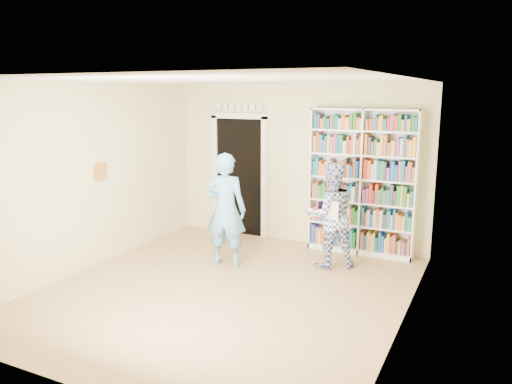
% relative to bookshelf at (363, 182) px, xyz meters
% --- Properties ---
extents(floor, '(5.00, 5.00, 0.00)m').
position_rel_bookshelf_xyz_m(floor, '(-1.18, -2.34, -1.17)').
color(floor, '#A78050').
rests_on(floor, ground).
extents(ceiling, '(5.00, 5.00, 0.00)m').
position_rel_bookshelf_xyz_m(ceiling, '(-1.18, -2.34, 1.53)').
color(ceiling, white).
rests_on(ceiling, wall_back).
extents(wall_back, '(4.50, 0.00, 4.50)m').
position_rel_bookshelf_xyz_m(wall_back, '(-1.18, 0.16, 0.18)').
color(wall_back, beige).
rests_on(wall_back, floor).
extents(wall_left, '(0.00, 5.00, 5.00)m').
position_rel_bookshelf_xyz_m(wall_left, '(-3.43, -2.34, 0.18)').
color(wall_left, beige).
rests_on(wall_left, floor).
extents(wall_right, '(0.00, 5.00, 5.00)m').
position_rel_bookshelf_xyz_m(wall_right, '(1.07, -2.34, 0.18)').
color(wall_right, beige).
rests_on(wall_right, floor).
extents(bookshelf, '(1.68, 0.32, 2.31)m').
position_rel_bookshelf_xyz_m(bookshelf, '(0.00, 0.00, 0.00)').
color(bookshelf, white).
rests_on(bookshelf, floor).
extents(doorway, '(1.10, 0.08, 2.43)m').
position_rel_bookshelf_xyz_m(doorway, '(-2.28, 0.13, 0.01)').
color(doorway, black).
rests_on(doorway, floor).
extents(wall_art, '(0.03, 0.25, 0.25)m').
position_rel_bookshelf_xyz_m(wall_art, '(-3.41, -2.14, 0.23)').
color(wall_art, brown).
rests_on(wall_art, wall_left).
extents(man_blue, '(0.68, 0.51, 1.70)m').
position_rel_bookshelf_xyz_m(man_blue, '(-1.67, -1.46, -0.32)').
color(man_blue, '#60A1D5').
rests_on(man_blue, floor).
extents(man_plaid, '(0.97, 0.92, 1.57)m').
position_rel_bookshelf_xyz_m(man_plaid, '(-0.24, -0.86, -0.38)').
color(man_plaid, navy).
rests_on(man_plaid, floor).
extents(paper_sheet, '(0.19, 0.04, 0.27)m').
position_rel_bookshelf_xyz_m(paper_sheet, '(-0.15, -1.07, -0.25)').
color(paper_sheet, white).
rests_on(paper_sheet, man_plaid).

